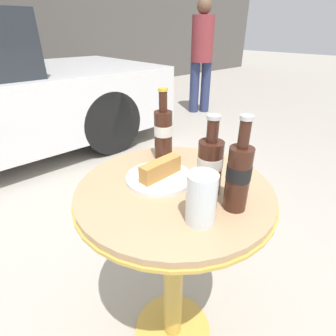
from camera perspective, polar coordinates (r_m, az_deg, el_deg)
The scene contains 8 objects.
ground_plane at distance 1.36m, azimuth 1.00°, elevation -31.86°, with size 30.00×30.00×0.00m, color #A8A093.
bistro_table at distance 0.92m, azimuth 1.29°, elevation -14.00°, with size 0.61×0.61×0.75m.
cola_bottle_left at distance 0.94m, azimuth -1.03°, elevation 7.82°, with size 0.07×0.07×0.25m.
cola_bottle_right at distance 0.74m, azimuth 9.11°, elevation 0.87°, with size 0.07×0.07×0.23m.
cola_bottle_center at distance 0.68m, azimuth 15.09°, elevation -1.44°, with size 0.06×0.06×0.25m.
drinking_glass at distance 0.64m, azimuth 7.25°, elevation -7.06°, with size 0.08×0.08×0.13m.
lunch_plate_near at distance 0.83m, azimuth -1.83°, elevation -1.40°, with size 0.21×0.21×0.07m.
pedestrian at distance 4.19m, azimuth 7.38°, elevation 23.74°, with size 0.32×0.32×1.55m.
Camera 1 is at (-0.47, -0.49, 1.18)m, focal length 28.00 mm.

